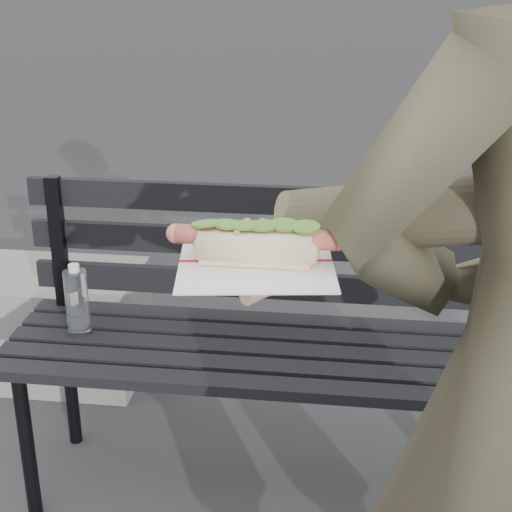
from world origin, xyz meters
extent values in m
cylinder|color=black|center=(-0.65, 0.76, 0.23)|extent=(0.04, 0.04, 0.45)
cylinder|color=black|center=(-0.65, 1.10, 0.23)|extent=(0.04, 0.04, 0.45)
cylinder|color=black|center=(0.69, 1.10, 0.23)|extent=(0.04, 0.04, 0.45)
cube|color=black|center=(0.02, 0.75, 0.47)|extent=(1.50, 0.07, 0.03)
cube|color=black|center=(0.02, 0.84, 0.47)|extent=(1.50, 0.07, 0.03)
cube|color=black|center=(0.02, 0.93, 0.47)|extent=(1.50, 0.07, 0.03)
cube|color=black|center=(0.02, 1.02, 0.47)|extent=(1.50, 0.07, 0.03)
cube|color=black|center=(0.02, 1.11, 0.47)|extent=(1.50, 0.07, 0.03)
cube|color=black|center=(-0.65, 1.12, 0.67)|extent=(0.04, 0.03, 0.42)
cube|color=black|center=(0.02, 1.14, 0.57)|extent=(1.50, 0.02, 0.08)
cube|color=black|center=(0.02, 1.14, 0.70)|extent=(1.50, 0.02, 0.08)
cube|color=black|center=(0.02, 1.14, 0.83)|extent=(1.50, 0.02, 0.08)
cylinder|color=white|center=(-0.54, 0.94, 0.57)|extent=(0.06, 0.06, 0.19)
cylinder|color=white|center=(-0.54, 0.94, 0.68)|extent=(0.03, 0.03, 0.02)
cylinder|color=#413F2B|center=(0.35, 0.04, 1.19)|extent=(0.51, 0.23, 0.19)
cylinder|color=#D8A384|center=(0.12, -0.02, 1.13)|extent=(0.09, 0.08, 0.07)
ellipsoid|color=#D8A384|center=(0.08, -0.03, 1.12)|extent=(0.10, 0.12, 0.03)
cylinder|color=#D8A384|center=(0.03, -0.06, 1.12)|extent=(0.06, 0.02, 0.02)
cylinder|color=#D8A384|center=(0.03, -0.04, 1.12)|extent=(0.06, 0.02, 0.02)
cylinder|color=#D8A384|center=(0.03, -0.02, 1.12)|extent=(0.06, 0.02, 0.02)
cylinder|color=#D8A384|center=(0.03, 0.00, 1.12)|extent=(0.06, 0.02, 0.02)
cylinder|color=#D8A384|center=(0.09, -0.09, 1.12)|extent=(0.04, 0.05, 0.02)
cube|color=white|center=(0.08, -0.03, 1.14)|extent=(0.21, 0.21, 0.00)
cube|color=#B21E1E|center=(0.08, -0.03, 1.14)|extent=(0.19, 0.03, 0.00)
cylinder|color=#DD6855|center=(0.08, -0.03, 1.17)|extent=(0.20, 0.02, 0.02)
sphere|color=#DD6855|center=(-0.02, -0.03, 1.17)|extent=(0.03, 0.02, 0.02)
sphere|color=#DD6855|center=(0.18, -0.03, 1.17)|extent=(0.03, 0.02, 0.02)
sphere|color=#9E6B2D|center=(0.07, -0.01, 1.18)|extent=(0.01, 0.01, 0.01)
sphere|color=#9E6B2D|center=(0.09, -0.03, 1.18)|extent=(0.01, 0.01, 0.01)
sphere|color=#9E6B2D|center=(0.14, -0.04, 1.18)|extent=(0.01, 0.01, 0.01)
sphere|color=#9E6B2D|center=(0.11, -0.02, 1.17)|extent=(0.01, 0.01, 0.01)
sphere|color=#9E6B2D|center=(0.13, -0.03, 1.18)|extent=(0.01, 0.01, 0.01)
sphere|color=#9E6B2D|center=(0.11, -0.02, 1.17)|extent=(0.01, 0.01, 0.01)
sphere|color=#9E6B2D|center=(0.04, -0.05, 1.17)|extent=(0.01, 0.01, 0.01)
sphere|color=#9E6B2D|center=(0.03, -0.03, 1.17)|extent=(0.01, 0.01, 0.01)
sphere|color=#9E6B2D|center=(0.04, -0.04, 1.18)|extent=(0.01, 0.01, 0.01)
sphere|color=#9E6B2D|center=(0.14, -0.05, 1.17)|extent=(0.01, 0.01, 0.01)
sphere|color=#9E6B2D|center=(0.15, -0.02, 1.18)|extent=(0.01, 0.01, 0.01)
sphere|color=#9E6B2D|center=(0.11, -0.03, 1.18)|extent=(0.01, 0.01, 0.01)
sphere|color=#9E6B2D|center=(0.06, -0.01, 1.18)|extent=(0.01, 0.01, 0.01)
sphere|color=#9E6B2D|center=(0.09, -0.01, 1.18)|extent=(0.01, 0.01, 0.01)
sphere|color=#9E6B2D|center=(0.06, -0.02, 1.18)|extent=(0.01, 0.01, 0.01)
sphere|color=#9E6B2D|center=(0.14, -0.02, 1.18)|extent=(0.01, 0.01, 0.01)
sphere|color=#9E6B2D|center=(0.07, -0.03, 1.18)|extent=(0.01, 0.01, 0.01)
sphere|color=#9E6B2D|center=(0.06, -0.03, 1.18)|extent=(0.01, 0.01, 0.01)
sphere|color=#9E6B2D|center=(0.14, -0.04, 1.17)|extent=(0.01, 0.01, 0.01)
sphere|color=#9E6B2D|center=(0.03, -0.04, 1.18)|extent=(0.01, 0.01, 0.01)
sphere|color=#9E6B2D|center=(0.03, -0.02, 1.17)|extent=(0.01, 0.01, 0.01)
sphere|color=#9E6B2D|center=(0.06, -0.05, 1.18)|extent=(0.01, 0.01, 0.01)
cylinder|color=#4C8B26|center=(0.02, -0.03, 1.18)|extent=(0.04, 0.04, 0.01)
cylinder|color=#4C8B26|center=(0.05, -0.03, 1.19)|extent=(0.04, 0.04, 0.01)
cylinder|color=#4C8B26|center=(0.07, -0.04, 1.19)|extent=(0.04, 0.04, 0.01)
cylinder|color=#4C8B26|center=(0.09, -0.04, 1.19)|extent=(0.04, 0.04, 0.01)
cylinder|color=#4C8B26|center=(0.12, -0.03, 1.19)|extent=(0.04, 0.04, 0.01)
cylinder|color=#4C8B26|center=(0.15, -0.04, 1.19)|extent=(0.04, 0.04, 0.01)
cube|color=brown|center=(-0.93, 1.89, 0.00)|extent=(0.05, 0.05, 0.00)
cube|color=brown|center=(0.70, 1.86, 0.00)|extent=(0.10, 0.09, 0.00)
camera|label=1|loc=(0.20, -0.92, 1.51)|focal=55.00mm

